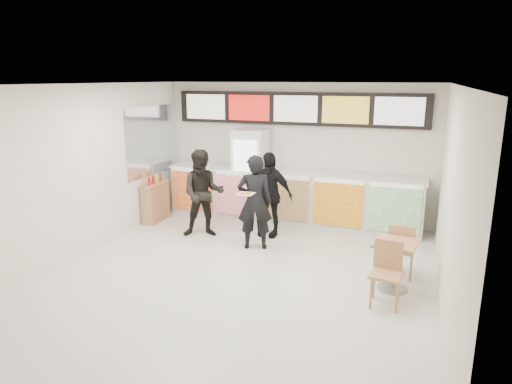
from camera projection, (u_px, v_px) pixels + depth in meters
The scene contains 15 objects.
floor at pixel (236, 278), 7.24m from camera, with size 7.00×7.00×0.00m, color beige.
ceiling at pixel (234, 85), 6.51m from camera, with size 7.00×7.00×0.00m, color white.
wall_back at pixel (296, 152), 10.06m from camera, with size 6.00×6.00×0.00m, color silver.
wall_left at pixel (75, 173), 7.88m from camera, with size 7.00×7.00×0.00m, color silver.
wall_right at pixel (449, 205), 5.87m from camera, with size 7.00×7.00×0.00m, color silver.
service_counter at pixel (290, 197), 9.92m from camera, with size 5.56×0.77×1.14m.
menu_board at pixel (296, 109), 9.75m from camera, with size 5.50×0.14×0.70m.
drinks_fridge at pixel (250, 175), 10.14m from camera, with size 0.70×0.67×2.00m.
mirror_panel at pixel (153, 140), 10.05m from camera, with size 0.01×2.00×1.50m, color #B2B7BF.
customer_main at pixel (255, 202), 8.34m from camera, with size 0.64×0.42×1.76m, color black.
customer_left at pixel (203, 194), 9.00m from camera, with size 0.85×0.66×1.75m, color black.
customer_mid at pixel (269, 194), 9.03m from camera, with size 1.00×0.41×1.70m, color black.
pizza_slice at pixel (246, 193), 7.86m from camera, with size 0.36×0.36×0.02m.
cafe_table at pixel (395, 257), 6.74m from camera, with size 0.68×1.57×0.90m.
condiment_ledge at pixel (155, 202), 10.05m from camera, with size 0.31×0.77×1.02m.
Camera 1 is at (2.61, -6.17, 3.10)m, focal length 32.00 mm.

